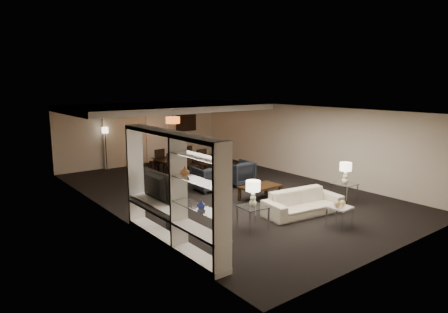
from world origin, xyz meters
TOP-DOWN VIEW (x-y plane):
  - floor at (0.00, 0.00)m, footprint 11.00×11.00m
  - ceiling at (0.00, 0.00)m, footprint 7.00×11.00m
  - wall_back at (0.00, 5.50)m, footprint 7.00×0.02m
  - wall_front at (0.00, -5.50)m, footprint 7.00×0.02m
  - wall_left at (-3.50, 0.00)m, footprint 0.02×11.00m
  - wall_right at (3.50, 0.00)m, footprint 0.02×11.00m
  - ceiling_soffit at (0.00, 3.50)m, footprint 7.00×4.00m
  - curtains at (-0.90, 5.42)m, footprint 1.50×0.12m
  - door at (0.70, 5.47)m, footprint 0.90×0.05m
  - painting at (2.10, 5.46)m, footprint 0.95×0.04m
  - media_unit at (-3.31, -2.60)m, footprint 0.38×3.40m
  - pendant_light at (0.30, 3.50)m, footprint 0.52×0.52m
  - sofa at (0.32, -2.87)m, footprint 2.17×1.08m
  - coffee_table at (0.32, -1.27)m, footprint 1.16×0.70m
  - armchair_left at (-0.28, 0.43)m, footprint 0.88×0.90m
  - armchair_right at (0.92, 0.43)m, footprint 0.84×0.86m
  - side_table_left at (-1.38, -2.87)m, footprint 0.63×0.63m
  - side_table_right at (2.02, -2.87)m, footprint 0.59×0.59m
  - table_lamp_left at (-1.38, -2.87)m, footprint 0.36×0.36m
  - table_lamp_right at (2.02, -2.87)m, footprint 0.35×0.35m
  - marble_table at (0.32, -3.97)m, footprint 0.51×0.51m
  - gold_gourd_a at (0.22, -3.97)m, footprint 0.15×0.15m
  - gold_gourd_b at (0.42, -3.97)m, footprint 0.13×0.13m
  - television at (-3.28, -1.70)m, footprint 1.11×0.15m
  - vase_blue at (-3.31, -3.64)m, footprint 0.15×0.15m
  - vase_amber at (-3.31, -3.10)m, footprint 0.18×0.18m
  - floor_speaker at (-2.97, -1.84)m, footprint 0.12×0.12m
  - dining_table at (0.18, 2.81)m, footprint 1.80×1.01m
  - chair_nl at (-0.42, 2.16)m, footprint 0.47×0.47m
  - chair_nm at (0.18, 2.16)m, footprint 0.47×0.47m
  - chair_nr at (0.78, 2.16)m, footprint 0.46×0.46m
  - chair_fl at (-0.42, 3.46)m, footprint 0.47×0.47m
  - chair_fm at (0.18, 3.46)m, footprint 0.48×0.48m
  - chair_fr at (0.78, 3.46)m, footprint 0.43×0.43m
  - floor_lamp at (-1.64, 5.20)m, footprint 0.31×0.31m

SIDE VIEW (x-z plane):
  - floor at x=0.00m, z-range 0.00..0.00m
  - coffee_table at x=0.32m, z-range 0.00..0.41m
  - marble_table at x=0.32m, z-range 0.00..0.48m
  - side_table_left at x=-1.38m, z-range 0.00..0.53m
  - side_table_right at x=2.02m, z-range 0.00..0.53m
  - sofa at x=0.32m, z-range 0.00..0.61m
  - dining_table at x=0.18m, z-range 0.00..0.63m
  - armchair_left at x=-0.28m, z-range 0.00..0.78m
  - armchair_right at x=0.92m, z-range 0.00..0.78m
  - chair_nl at x=-0.42m, z-range 0.00..0.93m
  - chair_nm at x=0.18m, z-range 0.00..0.93m
  - chair_nr at x=0.78m, z-range 0.00..0.93m
  - chair_fl at x=-0.42m, z-range 0.00..0.93m
  - chair_fm at x=0.18m, z-range 0.00..0.93m
  - chair_fr at x=0.78m, z-range 0.00..0.93m
  - floor_speaker at x=-2.97m, z-range 0.00..0.95m
  - gold_gourd_b at x=0.42m, z-range 0.48..0.61m
  - gold_gourd_a at x=0.22m, z-range 0.48..0.63m
  - floor_lamp at x=-1.64m, z-range 0.00..1.63m
  - table_lamp_left at x=-1.38m, z-range 0.53..1.13m
  - table_lamp_right at x=2.02m, z-range 0.53..1.13m
  - door at x=0.70m, z-range 0.00..2.10m
  - television at x=-3.28m, z-range 0.75..1.39m
  - vase_blue at x=-3.31m, z-range 1.06..1.22m
  - media_unit at x=-3.31m, z-range 0.00..2.35m
  - curtains at x=-0.90m, z-range 0.00..2.40m
  - wall_back at x=0.00m, z-range 0.00..2.50m
  - wall_front at x=0.00m, z-range 0.00..2.50m
  - wall_left at x=-3.50m, z-range 0.00..2.50m
  - wall_right at x=3.50m, z-range 0.00..2.50m
  - painting at x=2.10m, z-range 1.23..1.88m
  - vase_amber at x=-3.31m, z-range 1.56..1.74m
  - pendant_light at x=0.30m, z-range 1.80..2.04m
  - ceiling_soffit at x=0.00m, z-range 2.30..2.50m
  - ceiling at x=0.00m, z-range 2.49..2.51m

